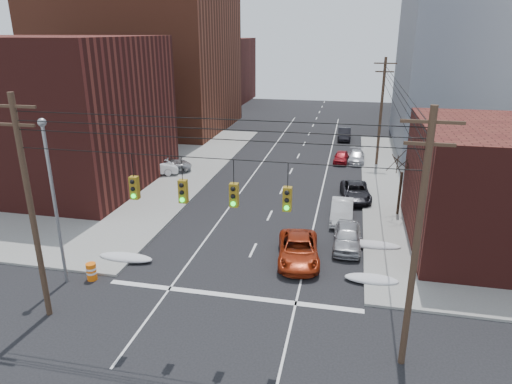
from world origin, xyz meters
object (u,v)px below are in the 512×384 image
at_px(lot_car_b, 167,165).
at_px(construction_barrel, 92,271).
at_px(lot_car_c, 71,189).
at_px(lot_car_d, 92,171).
at_px(lot_car_a, 155,167).
at_px(red_pickup, 298,250).
at_px(parked_car_d, 356,157).
at_px(parked_car_c, 356,192).
at_px(parked_car_a, 347,237).
at_px(parked_car_e, 341,157).
at_px(parked_car_f, 344,134).
at_px(parked_car_b, 342,211).

bearing_deg(lot_car_b, construction_barrel, 169.20).
bearing_deg(lot_car_c, lot_car_b, -42.24).
bearing_deg(lot_car_d, lot_car_c, -170.52).
distance_m(lot_car_a, construction_barrel, 19.71).
distance_m(red_pickup, lot_car_a, 21.43).
bearing_deg(lot_car_a, parked_car_d, -83.76).
relative_size(red_pickup, parked_car_c, 1.07).
relative_size(red_pickup, parked_car_a, 1.18).
distance_m(parked_car_a, lot_car_a, 22.21).
xyz_separation_m(red_pickup, lot_car_d, (-21.05, 11.96, 0.15)).
height_order(parked_car_a, parked_car_e, parked_car_a).
bearing_deg(construction_barrel, parked_car_f, 71.54).
relative_size(red_pickup, construction_barrel, 5.23).
xyz_separation_m(parked_car_f, lot_car_d, (-22.82, -22.27, 0.13)).
xyz_separation_m(parked_car_b, lot_car_b, (-17.49, 8.62, 0.09)).
bearing_deg(parked_car_b, construction_barrel, -139.40).
bearing_deg(lot_car_a, lot_car_d, 96.38).
bearing_deg(parked_car_f, lot_car_b, -134.08).
height_order(lot_car_b, lot_car_c, lot_car_c).
bearing_deg(parked_car_c, construction_barrel, -137.92).
distance_m(parked_car_a, lot_car_c, 23.30).
bearing_deg(parked_car_a, parked_car_d, 88.51).
bearing_deg(parked_car_e, lot_car_b, -153.18).
distance_m(parked_car_b, lot_car_a, 19.67).
xyz_separation_m(parked_car_a, lot_car_b, (-17.99, 13.15, 0.07)).
bearing_deg(parked_car_b, parked_car_f, 91.17).
xyz_separation_m(parked_car_b, lot_car_d, (-23.45, 4.93, 0.14)).
bearing_deg(lot_car_d, parked_car_e, -66.28).
relative_size(lot_car_d, construction_barrel, 4.28).
height_order(parked_car_f, lot_car_c, lot_car_c).
relative_size(lot_car_a, lot_car_c, 0.85).
bearing_deg(parked_car_d, parked_car_b, -92.91).
relative_size(parked_car_b, lot_car_a, 1.01).
height_order(parked_car_a, lot_car_a, lot_car_a).
bearing_deg(parked_car_a, parked_car_e, 92.94).
bearing_deg(lot_car_b, parked_car_d, -88.47).
distance_m(parked_car_b, parked_car_c, 4.87).
height_order(lot_car_a, construction_barrel, lot_car_a).
distance_m(parked_car_b, lot_car_d, 23.96).
relative_size(parked_car_a, lot_car_a, 1.00).
relative_size(lot_car_c, construction_barrel, 5.23).
height_order(parked_car_e, parked_car_f, parked_car_f).
bearing_deg(lot_car_d, parked_car_b, -104.02).
bearing_deg(parked_car_e, construction_barrel, -111.91).
distance_m(parked_car_c, parked_car_d, 11.71).
bearing_deg(parked_car_e, parked_car_b, -84.54).
bearing_deg(parked_car_d, lot_car_b, -156.47).
bearing_deg(lot_car_a, lot_car_c, 132.27).
bearing_deg(parked_car_d, red_pickup, -97.69).
bearing_deg(lot_car_b, red_pickup, -157.56).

